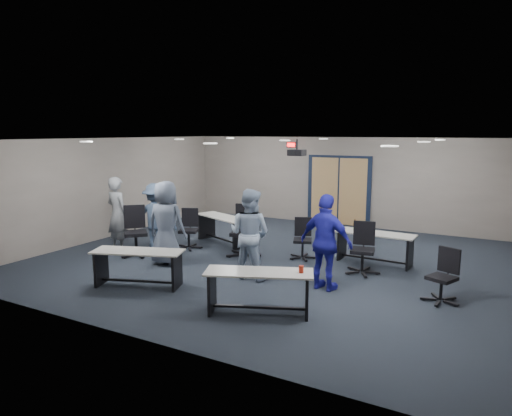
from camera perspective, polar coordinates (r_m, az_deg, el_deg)
The scene contains 24 objects.
floor at distance 10.42m, azimuth 2.30°, elevation -6.45°, with size 10.00×10.00×0.00m, color black.
back_wall at distance 14.28m, azimuth 10.37°, elevation 3.28°, with size 10.00×0.04×2.70m, color gray.
front_wall at distance 6.48m, azimuth -15.56°, elevation -4.39°, with size 10.00×0.04×2.70m, color gray.
left_wall at distance 13.11m, azimuth -17.68°, elevation 2.44°, with size 0.04×9.00×2.70m, color gray.
ceiling at distance 10.02m, azimuth 2.41°, elevation 8.57°, with size 10.00×9.00×0.04m, color white.
double_door at distance 14.28m, azimuth 10.29°, elevation 2.07°, with size 2.00×0.07×2.20m.
exit_sign at distance 14.73m, azimuth 4.45°, elevation 7.89°, with size 0.32×0.07×0.18m.
ceiling_projector at distance 10.35m, azimuth 5.12°, elevation 6.93°, with size 0.35×0.32×0.37m.
ceiling_can_lights at distance 10.24m, azimuth 3.03°, elevation 8.41°, with size 6.24×5.74×0.02m, color white, non-canonical shape.
table_front_left at distance 8.84m, azimuth -14.51°, elevation -6.54°, with size 1.77×1.10×0.68m.
table_front_right at distance 7.32m, azimuth 0.42°, elevation -9.54°, with size 1.79×1.18×0.81m.
table_back_left at distance 11.83m, azimuth -4.12°, elevation -2.13°, with size 1.82×1.18×0.70m.
table_back_right at distance 10.34m, azimuth 14.60°, elevation -4.16°, with size 1.72×0.64×0.94m.
chair_back_a at distance 11.36m, azimuth -8.44°, elevation -2.63°, with size 0.62×0.62×0.99m, color black, non-canonical shape.
chair_back_b at distance 10.55m, azimuth -1.59°, elevation -2.89°, with size 0.75×0.75×1.20m, color black, non-canonical shape.
chair_back_c at distance 10.42m, azimuth 5.85°, elevation -3.85°, with size 0.58×0.58×0.93m, color black, non-canonical shape.
chair_back_d at distance 9.53m, azimuth 13.19°, elevation -4.96°, with size 0.66×0.66×1.05m, color black, non-canonical shape.
chair_loose_left at distance 10.96m, azimuth -14.82°, elevation -2.83°, with size 0.73×0.73×1.16m, color black, non-canonical shape.
chair_loose_right at distance 8.39m, azimuth 22.22°, elevation -7.86°, with size 0.58×0.58×0.93m, color black, non-canonical shape.
person_gray at distance 11.45m, azimuth -16.93°, elevation -0.74°, with size 0.66×0.43×1.81m, color gray.
person_plaid at distance 10.05m, azimuth -11.16°, elevation -1.85°, with size 0.89×0.58×1.83m, color #515C6F.
person_lightblue at distance 8.94m, azimuth -0.80°, elevation -3.25°, with size 0.86×0.67×1.78m, color #9CB2CF.
person_navy at distance 8.37m, azimuth 8.75°, elevation -4.29°, with size 1.04×0.43×1.77m, color #1C1C9A.
person_back at distance 11.28m, azimuth -12.44°, elevation -1.13°, with size 1.06×0.61×1.65m, color #3E526F.
Camera 1 is at (4.41, -8.99, 2.87)m, focal length 32.00 mm.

